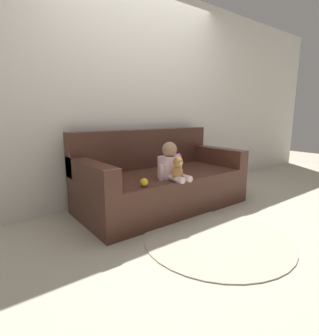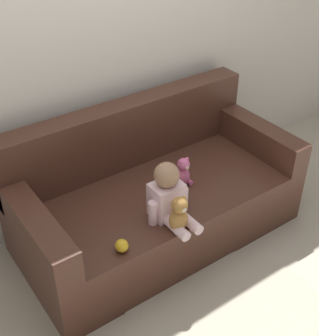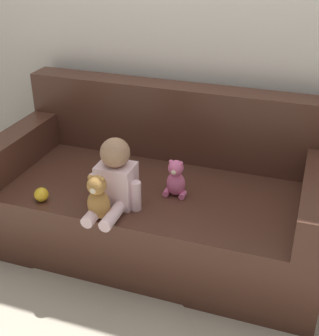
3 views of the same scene
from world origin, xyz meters
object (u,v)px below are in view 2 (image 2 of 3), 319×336
(person_baby, at_px, (169,196))
(teddy_bear_brown, at_px, (179,215))
(toy_ball, at_px, (122,246))
(couch, at_px, (153,195))
(plush_toy_side, at_px, (183,173))

(person_baby, relative_size, teddy_bear_brown, 1.53)
(teddy_bear_brown, xyz_separation_m, toy_ball, (-0.36, 0.05, -0.08))
(couch, distance_m, plush_toy_side, 0.30)
(toy_ball, bearing_deg, person_baby, 13.08)
(person_baby, distance_m, plush_toy_side, 0.34)
(teddy_bear_brown, bearing_deg, couch, 72.51)
(person_baby, relative_size, plush_toy_side, 1.76)
(couch, bearing_deg, toy_ball, -139.62)
(couch, height_order, teddy_bear_brown, couch)
(teddy_bear_brown, bearing_deg, plush_toy_side, 49.02)
(person_baby, height_order, plush_toy_side, person_baby)
(couch, xyz_separation_m, teddy_bear_brown, (-0.15, -0.49, 0.23))
(couch, distance_m, teddy_bear_brown, 0.56)
(teddy_bear_brown, height_order, toy_ball, teddy_bear_brown)
(couch, relative_size, teddy_bear_brown, 7.76)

